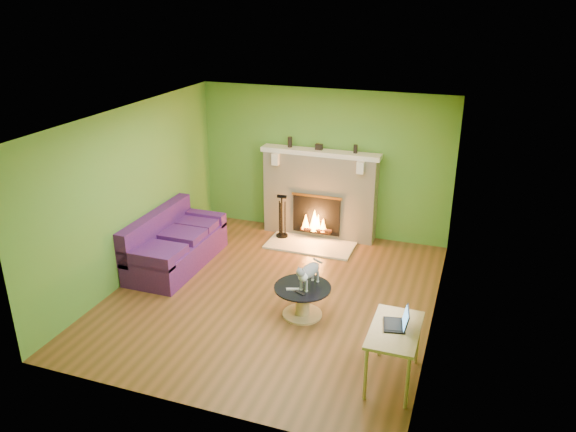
% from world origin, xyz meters
% --- Properties ---
extents(floor, '(5.00, 5.00, 0.00)m').
position_xyz_m(floor, '(0.00, 0.00, 0.00)').
color(floor, brown).
rests_on(floor, ground).
extents(ceiling, '(5.00, 5.00, 0.00)m').
position_xyz_m(ceiling, '(0.00, 0.00, 2.60)').
color(ceiling, white).
rests_on(ceiling, wall_back).
extents(wall_back, '(5.00, 0.00, 5.00)m').
position_xyz_m(wall_back, '(0.00, 2.50, 1.30)').
color(wall_back, '#588B2D').
rests_on(wall_back, floor).
extents(wall_front, '(5.00, 0.00, 5.00)m').
position_xyz_m(wall_front, '(0.00, -2.50, 1.30)').
color(wall_front, '#588B2D').
rests_on(wall_front, floor).
extents(wall_left, '(0.00, 5.00, 5.00)m').
position_xyz_m(wall_left, '(-2.25, 0.00, 1.30)').
color(wall_left, '#588B2D').
rests_on(wall_left, floor).
extents(wall_right, '(0.00, 5.00, 5.00)m').
position_xyz_m(wall_right, '(2.25, 0.00, 1.30)').
color(wall_right, '#588B2D').
rests_on(wall_right, floor).
extents(window_frame, '(0.00, 1.20, 1.20)m').
position_xyz_m(window_frame, '(2.24, -0.90, 1.55)').
color(window_frame, silver).
rests_on(window_frame, wall_right).
extents(window_pane, '(0.00, 1.06, 1.06)m').
position_xyz_m(window_pane, '(2.23, -0.90, 1.55)').
color(window_pane, white).
rests_on(window_pane, wall_right).
extents(fireplace, '(2.10, 0.46, 1.58)m').
position_xyz_m(fireplace, '(0.00, 2.32, 0.77)').
color(fireplace, beige).
rests_on(fireplace, floor).
extents(hearth, '(1.50, 0.75, 0.03)m').
position_xyz_m(hearth, '(0.00, 1.80, 0.01)').
color(hearth, beige).
rests_on(hearth, floor).
extents(mantel, '(2.10, 0.28, 0.08)m').
position_xyz_m(mantel, '(0.00, 2.30, 1.54)').
color(mantel, silver).
rests_on(mantel, fireplace).
extents(sofa, '(0.88, 1.91, 0.86)m').
position_xyz_m(sofa, '(-1.86, 0.40, 0.33)').
color(sofa, '#3B1758').
rests_on(sofa, floor).
extents(coffee_table, '(0.77, 0.77, 0.44)m').
position_xyz_m(coffee_table, '(0.57, -0.38, 0.25)').
color(coffee_table, tan).
rests_on(coffee_table, floor).
extents(desk, '(0.53, 0.92, 0.68)m').
position_xyz_m(desk, '(1.95, -1.35, 0.60)').
color(desk, tan).
rests_on(desk, floor).
extents(cat, '(0.35, 0.65, 0.38)m').
position_xyz_m(cat, '(0.65, -0.33, 0.63)').
color(cat, '#5C5C61').
rests_on(cat, coffee_table).
extents(remote_silver, '(0.18, 0.10, 0.02)m').
position_xyz_m(remote_silver, '(0.47, -0.50, 0.45)').
color(remote_silver, gray).
rests_on(remote_silver, coffee_table).
extents(remote_black, '(0.16, 0.11, 0.02)m').
position_xyz_m(remote_black, '(0.59, -0.56, 0.44)').
color(remote_black, black).
rests_on(remote_black, coffee_table).
extents(laptop, '(0.32, 0.36, 0.23)m').
position_xyz_m(laptop, '(1.93, -1.30, 0.80)').
color(laptop, black).
rests_on(laptop, desk).
extents(fire_tools, '(0.21, 0.21, 0.79)m').
position_xyz_m(fire_tools, '(-0.58, 1.95, 0.42)').
color(fire_tools, black).
rests_on(fire_tools, hearth).
extents(mantel_vase_left, '(0.08, 0.08, 0.18)m').
position_xyz_m(mantel_vase_left, '(-0.56, 2.33, 1.67)').
color(mantel_vase_left, black).
rests_on(mantel_vase_left, mantel).
extents(mantel_vase_right, '(0.07, 0.07, 0.14)m').
position_xyz_m(mantel_vase_right, '(0.60, 2.33, 1.65)').
color(mantel_vase_right, black).
rests_on(mantel_vase_right, mantel).
extents(mantel_box, '(0.12, 0.08, 0.10)m').
position_xyz_m(mantel_box, '(-0.04, 2.33, 1.63)').
color(mantel_box, black).
rests_on(mantel_box, mantel).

